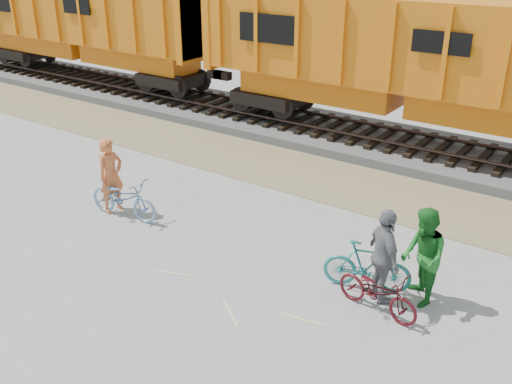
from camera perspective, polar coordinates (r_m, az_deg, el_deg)
ground at (r=12.10m, az=-2.11°, el=-7.96°), size 120.00×120.00×0.00m
gravel_strip at (r=16.30m, az=9.64°, el=0.62°), size 120.00×3.00×0.02m
ballast_bed at (r=19.27m, az=14.31°, el=4.40°), size 120.00×4.00×0.30m
track at (r=19.17m, az=14.41°, el=5.30°), size 120.00×2.60×0.24m
hopper_car_left at (r=27.54m, az=-16.56°, el=16.11°), size 14.00×3.13×4.65m
hopper_car_center at (r=18.55m, az=15.09°, el=12.74°), size 14.00×3.13×4.65m
bicycle_blue at (r=14.49m, az=-13.11°, el=-0.58°), size 2.05×0.92×1.04m
bicycle_teal at (r=11.51m, az=11.06°, el=-7.26°), size 1.80×1.03×1.04m
bicycle_maroon at (r=10.93m, az=12.07°, el=-9.72°), size 1.75×0.84×0.88m
person_solo at (r=14.73m, az=-14.31°, el=1.59°), size 0.52×0.74×1.93m
person_man at (r=11.16m, az=16.35°, el=-6.26°), size 1.16×1.19×1.94m
person_woman at (r=11.00m, az=12.69°, el=-6.32°), size 1.14×1.12×1.93m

